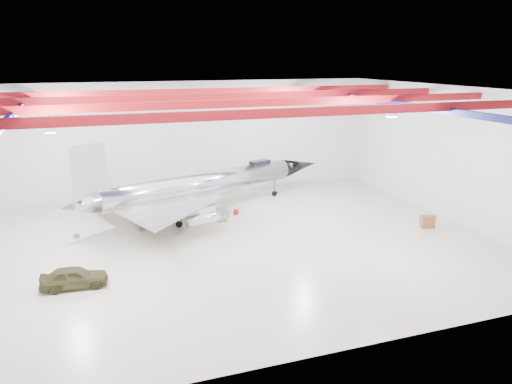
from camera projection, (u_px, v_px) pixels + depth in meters
name	position (u px, v px, depth m)	size (l,w,h in m)	color
floor	(216.00, 245.00, 36.15)	(40.00, 40.00, 0.00)	beige
wall_back	(175.00, 139.00, 48.36)	(40.00, 40.00, 0.00)	silver
wall_right	(449.00, 153.00, 41.17)	(30.00, 30.00, 0.00)	silver
ceiling	(213.00, 91.00, 33.27)	(40.00, 40.00, 0.00)	#0A0F38
ceiling_structure	(213.00, 101.00, 33.45)	(39.50, 29.50, 1.08)	maroon
jet_aircraft	(201.00, 187.00, 43.28)	(25.16, 18.88, 7.10)	silver
jeep	(74.00, 277.00, 29.34)	(1.54, 3.84, 1.31)	#3C391E
desk	(427.00, 222.00, 39.75)	(1.10, 0.55, 1.00)	brown
crate_ply	(142.00, 227.00, 39.44)	(0.56, 0.45, 0.39)	olive
toolbox_red	(160.00, 211.00, 43.64)	(0.43, 0.35, 0.30)	#AA111B
parts_bin	(222.00, 218.00, 41.43)	(0.69, 0.55, 0.48)	olive
crate_small	(76.00, 236.00, 37.65)	(0.38, 0.31, 0.27)	#59595B
tool_chest	(236.00, 212.00, 43.20)	(0.46, 0.46, 0.42)	#AA111B
oil_barrel	(180.00, 222.00, 40.81)	(0.51, 0.41, 0.36)	olive
spares_box	(191.00, 213.00, 42.87)	(0.43, 0.43, 0.38)	#59595B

